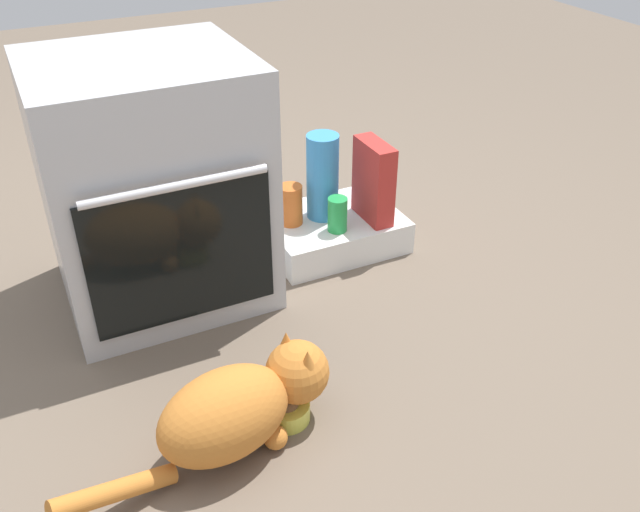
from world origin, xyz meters
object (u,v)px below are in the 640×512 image
object	(u,v)px
pantry_cabinet	(332,231)
soda_can	(337,214)
oven	(153,184)
water_bottle	(323,177)
cereal_box	(374,181)
sauce_jar	(291,205)
food_bowl	(286,410)
cat	(239,407)

from	to	relation	value
pantry_cabinet	soda_can	world-z (taller)	soda_can
oven	water_bottle	distance (m)	0.58
pantry_cabinet	cereal_box	world-z (taller)	cereal_box
cereal_box	sauce_jar	world-z (taller)	cereal_box
soda_can	food_bowl	bearing A→B (deg)	-126.59
pantry_cabinet	sauce_jar	xyz separation A→B (m)	(-0.15, 0.02, 0.13)
cat	cereal_box	bearing A→B (deg)	30.17
oven	sauce_jar	distance (m)	0.49
cereal_box	soda_can	distance (m)	0.17
sauce_jar	oven	bearing A→B (deg)	-177.13
pantry_cabinet	food_bowl	xyz separation A→B (m)	(-0.48, -0.70, -0.03)
water_bottle	sauce_jar	world-z (taller)	water_bottle
pantry_cabinet	sauce_jar	size ratio (longest dim) A/B	3.33
food_bowl	cereal_box	size ratio (longest dim) A/B	0.43
oven	cereal_box	distance (m)	0.74
food_bowl	oven	bearing A→B (deg)	99.60
pantry_cabinet	food_bowl	distance (m)	0.85
cat	water_bottle	world-z (taller)	water_bottle
sauce_jar	cat	bearing A→B (deg)	-121.71
cereal_box	sauce_jar	size ratio (longest dim) A/B	2.00
pantry_cabinet	cereal_box	distance (m)	0.24
sauce_jar	water_bottle	bearing A→B (deg)	-0.11
sauce_jar	soda_can	size ratio (longest dim) A/B	1.17
oven	pantry_cabinet	world-z (taller)	oven
oven	sauce_jar	world-z (taller)	oven
cereal_box	cat	bearing A→B (deg)	-137.82
cereal_box	sauce_jar	xyz separation A→B (m)	(-0.27, 0.09, -0.07)
cat	soda_can	world-z (taller)	same
pantry_cabinet	food_bowl	bearing A→B (deg)	-124.43
water_bottle	soda_can	xyz separation A→B (m)	(0.00, -0.11, -0.09)
food_bowl	cereal_box	distance (m)	0.91
oven	food_bowl	world-z (taller)	oven
oven	food_bowl	bearing A→B (deg)	-80.40
food_bowl	cereal_box	xyz separation A→B (m)	(0.60, 0.64, 0.23)
oven	water_bottle	size ratio (longest dim) A/B	2.50
water_bottle	soda_can	size ratio (longest dim) A/B	2.50
food_bowl	sauce_jar	size ratio (longest dim) A/B	0.86
oven	soda_can	size ratio (longest dim) A/B	6.26
food_bowl	sauce_jar	xyz separation A→B (m)	(0.34, 0.73, 0.16)
oven	cereal_box	world-z (taller)	oven
pantry_cabinet	soda_can	xyz separation A→B (m)	(-0.03, -0.09, 0.12)
soda_can	pantry_cabinet	bearing A→B (deg)	73.56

